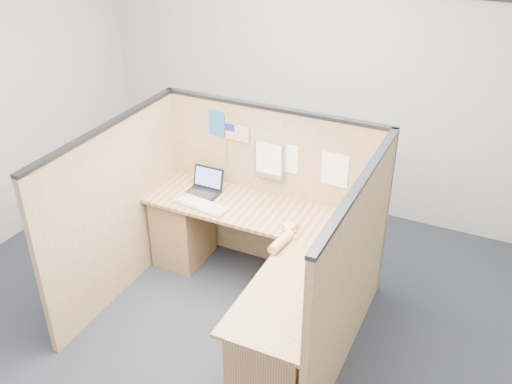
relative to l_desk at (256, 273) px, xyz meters
The scene contains 13 objects.
floor 0.52m from the l_desk, 122.80° to the right, with size 5.00×5.00×0.00m, color black.
wall_back 2.22m from the l_desk, 95.35° to the left, with size 5.00×5.00×0.00m, color #ADB1B3.
cubicle_partitions 0.44m from the l_desk, 142.47° to the left, with size 2.06×1.83×1.53m.
l_desk is the anchor object (origin of this frame).
laptop 0.93m from the l_desk, 148.14° to the left, with size 0.29×0.27×0.21m.
keyboard 0.75m from the l_desk, 160.01° to the left, with size 0.49×0.22×0.03m.
mouse 0.46m from the l_desk, 45.60° to the left, with size 0.11×0.07×0.05m, color silver.
hand_forearm 0.43m from the l_desk, 14.80° to the left, with size 0.12×0.41×0.09m.
blue_poster 1.34m from the l_desk, 136.29° to the left, with size 0.17×0.00×0.23m, color #225B9E.
american_flag 1.20m from the l_desk, 128.34° to the left, with size 0.23×0.01×0.39m.
file_holder 0.96m from the l_desk, 106.04° to the left, with size 0.26×0.05×0.34m.
paper_left 0.99m from the l_desk, 94.09° to the left, with size 0.20×0.00×0.26m, color white.
paper_right 1.05m from the l_desk, 61.06° to the left, with size 0.23×0.00×0.29m, color white.
Camera 1 is at (1.75, -3.00, 3.23)m, focal length 40.00 mm.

